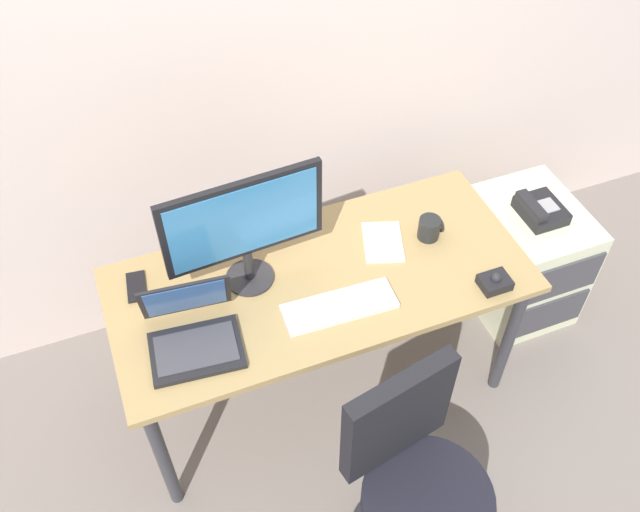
{
  "coord_description": "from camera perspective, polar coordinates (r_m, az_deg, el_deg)",
  "views": [
    {
      "loc": [
        -0.6,
        -1.55,
        2.67
      ],
      "look_at": [
        0.0,
        0.0,
        0.84
      ],
      "focal_mm": 38.59,
      "sensor_mm": 36.0,
      "label": 1
    }
  ],
  "objects": [
    {
      "name": "back_wall",
      "position": [
        2.65,
        -5.82,
        18.92
      ],
      "size": [
        6.0,
        0.1,
        2.8
      ],
      "primitive_type": "cube",
      "color": "beige",
      "rests_on": "ground"
    },
    {
      "name": "desk_phone",
      "position": [
        3.1,
        17.77,
        3.67
      ],
      "size": [
        0.17,
        0.2,
        0.09
      ],
      "color": "black",
      "rests_on": "file_cabinet"
    },
    {
      "name": "laptop",
      "position": [
        2.39,
        -10.53,
        -6.12
      ],
      "size": [
        0.34,
        0.32,
        0.23
      ],
      "color": "black",
      "rests_on": "desk"
    },
    {
      "name": "keyboard",
      "position": [
        2.46,
        1.63,
        -4.17
      ],
      "size": [
        0.42,
        0.15,
        0.03
      ],
      "color": "silver",
      "rests_on": "desk"
    },
    {
      "name": "trackball_mouse",
      "position": [
        2.6,
        14.3,
        -2.08
      ],
      "size": [
        0.11,
        0.09,
        0.07
      ],
      "color": "black",
      "rests_on": "desk"
    },
    {
      "name": "cell_phone",
      "position": [
        2.62,
        -14.98,
        -2.47
      ],
      "size": [
        0.08,
        0.15,
        0.01
      ],
      "primitive_type": "cube",
      "rotation": [
        0.0,
        0.0,
        -0.12
      ],
      "color": "black",
      "rests_on": "desk"
    },
    {
      "name": "monitor_main",
      "position": [
        2.36,
        -6.32,
        2.57
      ],
      "size": [
        0.58,
        0.18,
        0.48
      ],
      "color": "#262628",
      "rests_on": "desk"
    },
    {
      "name": "coffee_mug",
      "position": [
        2.71,
        9.08,
        2.3
      ],
      "size": [
        0.1,
        0.09,
        0.09
      ],
      "color": "black",
      "rests_on": "desk"
    },
    {
      "name": "file_cabinet",
      "position": [
        3.34,
        16.46,
        -0.13
      ],
      "size": [
        0.42,
        0.53,
        0.59
      ],
      "color": "beige",
      "rests_on": "ground"
    },
    {
      "name": "desk",
      "position": [
        2.62,
        0.0,
        -2.9
      ],
      "size": [
        1.57,
        0.7,
        0.72
      ],
      "color": "#977B4B",
      "rests_on": "ground"
    },
    {
      "name": "paper_notepad",
      "position": [
        2.69,
        5.23,
        1.17
      ],
      "size": [
        0.21,
        0.24,
        0.01
      ],
      "primitive_type": "cube",
      "rotation": [
        0.0,
        0.0,
        -0.32
      ],
      "color": "white",
      "rests_on": "desk"
    },
    {
      "name": "ground_plane",
      "position": [
        3.15,
        0.0,
        -10.34
      ],
      "size": [
        8.0,
        8.0,
        0.0
      ],
      "primitive_type": "plane",
      "color": "slate"
    },
    {
      "name": "office_chair",
      "position": [
        2.48,
        7.87,
        -18.72
      ],
      "size": [
        0.52,
        0.52,
        0.92
      ],
      "color": "black",
      "rests_on": "ground"
    }
  ]
}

